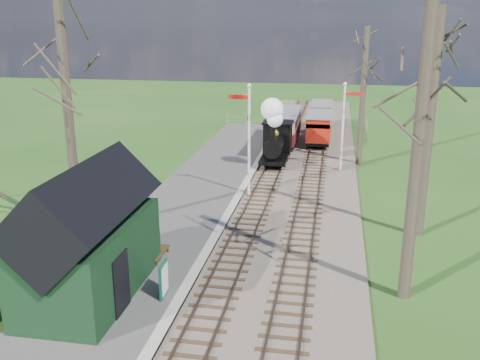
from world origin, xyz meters
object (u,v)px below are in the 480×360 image
object	(u,v)px
semaphore_near	(248,132)
red_carriage_b	(321,115)
semaphore_far	(344,120)
red_carriage_a	(319,128)
coach	(284,126)
bench	(156,249)
station_shed	(89,238)
sign_board	(164,279)
locomotive	(275,135)
person	(150,248)

from	to	relation	value
semaphore_near	red_carriage_b	world-z (taller)	semaphore_near
semaphore_far	red_carriage_a	distance (m)	7.84
coach	semaphore_near	bearing A→B (deg)	-93.47
red_carriage_b	bench	bearing A→B (deg)	-101.44
semaphore_near	coach	distance (m)	12.87
semaphore_far	coach	size ratio (longest dim) A/B	0.78
station_shed	sign_board	distance (m)	2.93
station_shed	locomotive	xyz separation A→B (m)	(4.29, 18.61, -0.17)
semaphore_near	semaphore_far	bearing A→B (deg)	49.40
semaphore_far	person	bearing A→B (deg)	-115.37
locomotive	sign_board	bearing A→B (deg)	-95.43
coach	sign_board	world-z (taller)	coach
sign_board	station_shed	bearing A→B (deg)	-174.82
bench	coach	bearing A→B (deg)	82.03
sign_board	bench	world-z (taller)	sign_board
locomotive	bench	world-z (taller)	locomotive
semaphore_near	locomotive	bearing A→B (deg)	83.46
red_carriage_a	bench	world-z (taller)	red_carriage_a
semaphore_near	red_carriage_a	world-z (taller)	semaphore_near
station_shed	semaphore_near	xyz separation A→B (m)	(3.53, 12.00, 1.35)
locomotive	sign_board	distance (m)	18.51
semaphore_far	coach	world-z (taller)	semaphore_far
station_shed	bench	size ratio (longest dim) A/B	4.03
coach	bench	bearing A→B (deg)	-97.97
semaphore_far	bench	size ratio (longest dim) A/B	3.66
semaphore_near	bench	bearing A→B (deg)	-104.18
coach	person	xyz separation A→B (m)	(-3.02, -22.25, -0.62)
coach	red_carriage_b	world-z (taller)	coach
semaphore_near	red_carriage_a	size ratio (longest dim) A/B	1.34
station_shed	red_carriage_b	world-z (taller)	station_shed
semaphore_near	semaphore_far	distance (m)	7.91
coach	red_carriage_b	size ratio (longest dim) A/B	1.57
coach	red_carriage_a	distance (m)	2.70
locomotive	red_carriage_b	xyz separation A→B (m)	(2.61, 12.27, -0.72)
red_carriage_a	station_shed	bearing A→B (deg)	-105.21
bench	red_carriage_a	bearing A→B (deg)	75.84
red_carriage_a	red_carriage_b	distance (m)	5.50
bench	sign_board	bearing A→B (deg)	-65.92
locomotive	red_carriage_a	distance (m)	7.29
locomotive	red_carriage_b	distance (m)	12.56
red_carriage_b	sign_board	size ratio (longest dim) A/B	3.69
bench	person	distance (m)	0.71
semaphore_near	sign_board	world-z (taller)	semaphore_near
coach	red_carriage_a	world-z (taller)	coach
station_shed	locomotive	size ratio (longest dim) A/B	1.38
bench	locomotive	bearing A→B (deg)	79.02
station_shed	semaphore_far	world-z (taller)	semaphore_far
semaphore_near	semaphore_far	world-z (taller)	semaphore_near
sign_board	bench	size ratio (longest dim) A/B	0.80
station_shed	coach	distance (m)	25.06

